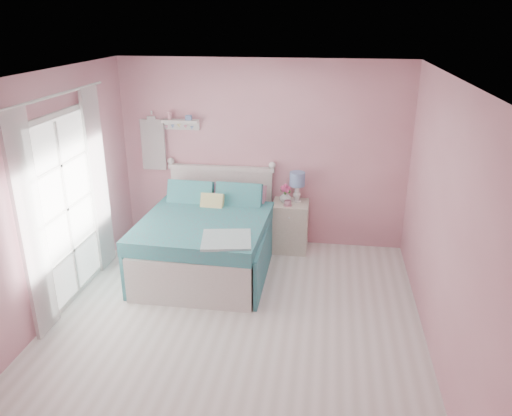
% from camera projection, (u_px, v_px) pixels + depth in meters
% --- Properties ---
extents(floor, '(4.50, 4.50, 0.00)m').
position_uv_depth(floor, '(234.00, 327.00, 5.34)').
color(floor, silver).
rests_on(floor, ground).
extents(room_shell, '(4.50, 4.50, 4.50)m').
position_uv_depth(room_shell, '(231.00, 187.00, 4.76)').
color(room_shell, '#C67D8B').
rests_on(room_shell, floor).
extents(bed, '(1.60, 1.97, 1.13)m').
position_uv_depth(bed, '(207.00, 240.00, 6.45)').
color(bed, silver).
rests_on(bed, floor).
extents(nightstand, '(0.49, 0.48, 0.70)m').
position_uv_depth(nightstand, '(290.00, 226.00, 6.99)').
color(nightstand, beige).
rests_on(nightstand, floor).
extents(table_lamp, '(0.21, 0.21, 0.42)m').
position_uv_depth(table_lamp, '(297.00, 181.00, 6.80)').
color(table_lamp, white).
rests_on(table_lamp, nightstand).
extents(vase, '(0.19, 0.19, 0.17)m').
position_uv_depth(vase, '(285.00, 197.00, 6.84)').
color(vase, silver).
rests_on(vase, nightstand).
extents(teacup, '(0.12, 0.12, 0.08)m').
position_uv_depth(teacup, '(288.00, 203.00, 6.74)').
color(teacup, '#C08197').
rests_on(teacup, nightstand).
extents(roses, '(0.14, 0.11, 0.12)m').
position_uv_depth(roses, '(285.00, 188.00, 6.80)').
color(roses, '#D34881').
rests_on(roses, vase).
extents(wall_shelf, '(0.50, 0.15, 0.25)m').
position_uv_depth(wall_shelf, '(181.00, 122.00, 6.88)').
color(wall_shelf, silver).
rests_on(wall_shelf, room_shell).
extents(hanging_dress, '(0.34, 0.03, 0.72)m').
position_uv_depth(hanging_dress, '(153.00, 145.00, 7.05)').
color(hanging_dress, white).
rests_on(hanging_dress, room_shell).
extents(french_door, '(0.04, 1.32, 2.16)m').
position_uv_depth(french_door, '(66.00, 210.00, 5.59)').
color(french_door, silver).
rests_on(french_door, floor).
extents(curtain_near, '(0.04, 0.40, 2.32)m').
position_uv_depth(curtain_near, '(31.00, 228.00, 4.85)').
color(curtain_near, white).
rests_on(curtain_near, floor).
extents(curtain_far, '(0.04, 0.40, 2.32)m').
position_uv_depth(curtain_far, '(98.00, 181.00, 6.23)').
color(curtain_far, white).
rests_on(curtain_far, floor).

